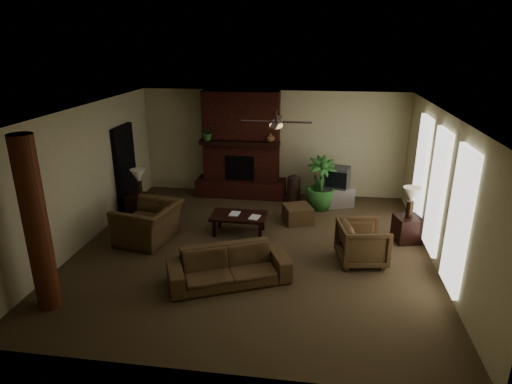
% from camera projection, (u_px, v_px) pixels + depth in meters
% --- Properties ---
extents(room_shell, '(7.00, 7.00, 7.00)m').
position_uv_depth(room_shell, '(253.00, 184.00, 8.38)').
color(room_shell, '#4D3D26').
rests_on(room_shell, ground).
extents(fireplace, '(2.40, 0.70, 2.80)m').
position_uv_depth(fireplace, '(241.00, 154.00, 11.57)').
color(fireplace, '#4A1C13').
rests_on(fireplace, ground).
extents(windows, '(0.08, 3.65, 2.35)m').
position_uv_depth(windows, '(437.00, 192.00, 8.12)').
color(windows, white).
rests_on(windows, ground).
extents(log_column, '(0.36, 0.36, 2.80)m').
position_uv_depth(log_column, '(36.00, 225.00, 6.53)').
color(log_column, '#612D18').
rests_on(log_column, ground).
extents(doorway, '(0.10, 1.00, 2.10)m').
position_uv_depth(doorway, '(125.00, 168.00, 10.63)').
color(doorway, black).
rests_on(doorway, ground).
extents(ceiling_fan, '(1.35, 1.35, 0.37)m').
position_uv_depth(ceiling_fan, '(276.00, 124.00, 8.23)').
color(ceiling_fan, '#2E2114').
rests_on(ceiling_fan, ceiling).
extents(sofa, '(2.17, 1.41, 0.82)m').
position_uv_depth(sofa, '(229.00, 261.00, 7.54)').
color(sofa, '#513C22').
rests_on(sofa, ground).
extents(armchair_left, '(1.02, 1.37, 1.09)m').
position_uv_depth(armchair_left, '(148.00, 217.00, 9.04)').
color(armchair_left, '#513C22').
rests_on(armchair_left, ground).
extents(armchair_right, '(0.94, 0.99, 0.88)m').
position_uv_depth(armchair_right, '(362.00, 241.00, 8.19)').
color(armchair_right, '#513C22').
rests_on(armchair_right, ground).
extents(coffee_table, '(1.20, 0.70, 0.43)m').
position_uv_depth(coffee_table, '(239.00, 217.00, 9.47)').
color(coffee_table, black).
rests_on(coffee_table, ground).
extents(ottoman, '(0.77, 0.77, 0.40)m').
position_uv_depth(ottoman, '(297.00, 214.00, 10.10)').
color(ottoman, '#513C22').
rests_on(ottoman, ground).
extents(tv_stand, '(0.97, 0.75, 0.50)m').
position_uv_depth(tv_stand, '(335.00, 196.00, 11.08)').
color(tv_stand, silver).
rests_on(tv_stand, ground).
extents(tv, '(0.76, 0.67, 0.52)m').
position_uv_depth(tv, '(336.00, 177.00, 10.94)').
color(tv, '#3C3C3F').
rests_on(tv, tv_stand).
extents(floor_vase, '(0.34, 0.34, 0.77)m').
position_uv_depth(floor_vase, '(294.00, 187.00, 11.19)').
color(floor_vase, '#2F211A').
rests_on(floor_vase, ground).
extents(floor_plant, '(1.14, 1.49, 0.74)m').
position_uv_depth(floor_plant, '(320.00, 195.00, 10.85)').
color(floor_plant, '#2D6026').
rests_on(floor_plant, ground).
extents(side_table_left, '(0.59, 0.59, 0.55)m').
position_uv_depth(side_table_left, '(140.00, 206.00, 10.40)').
color(side_table_left, black).
rests_on(side_table_left, ground).
extents(lamp_left, '(0.43, 0.43, 0.65)m').
position_uv_depth(lamp_left, '(138.00, 178.00, 10.09)').
color(lamp_left, '#2E2114').
rests_on(lamp_left, side_table_left).
extents(side_table_right, '(0.61, 0.61, 0.55)m').
position_uv_depth(side_table_right, '(407.00, 229.00, 9.12)').
color(side_table_right, black).
rests_on(side_table_right, ground).
extents(lamp_right, '(0.41, 0.41, 0.65)m').
position_uv_depth(lamp_right, '(411.00, 197.00, 8.88)').
color(lamp_right, '#2E2114').
rests_on(lamp_right, side_table_right).
extents(mantel_plant, '(0.45, 0.48, 0.33)m').
position_uv_depth(mantel_plant, '(208.00, 134.00, 11.23)').
color(mantel_plant, '#2D6026').
rests_on(mantel_plant, fireplace).
extents(mantel_vase, '(0.26, 0.27, 0.22)m').
position_uv_depth(mantel_vase, '(271.00, 137.00, 11.07)').
color(mantel_vase, brown).
rests_on(mantel_vase, fireplace).
extents(book_a, '(0.22, 0.05, 0.29)m').
position_uv_depth(book_a, '(230.00, 208.00, 9.44)').
color(book_a, '#999999').
rests_on(book_a, coffee_table).
extents(book_b, '(0.21, 0.07, 0.29)m').
position_uv_depth(book_b, '(250.00, 211.00, 9.28)').
color(book_b, '#999999').
rests_on(book_b, coffee_table).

